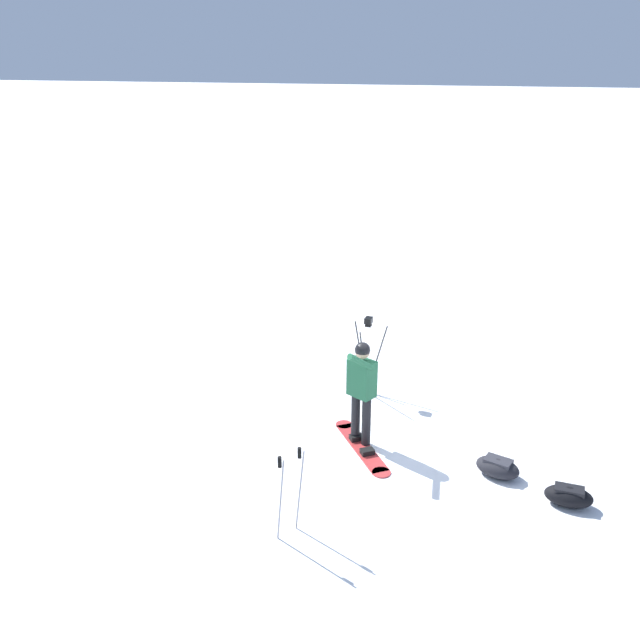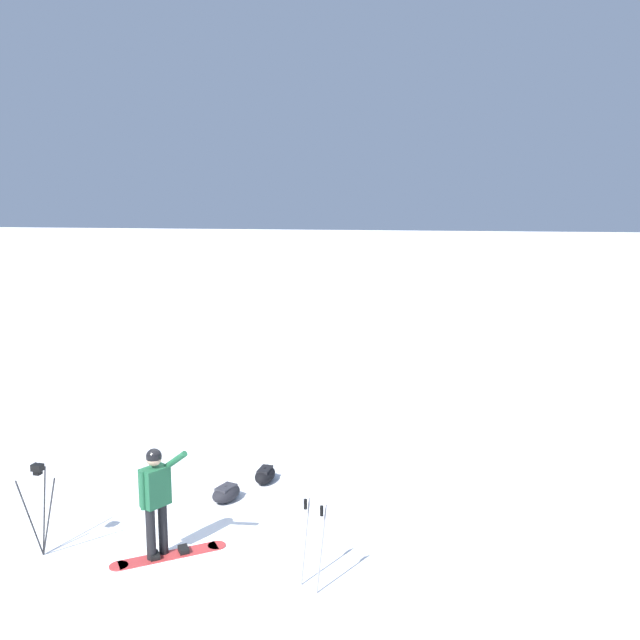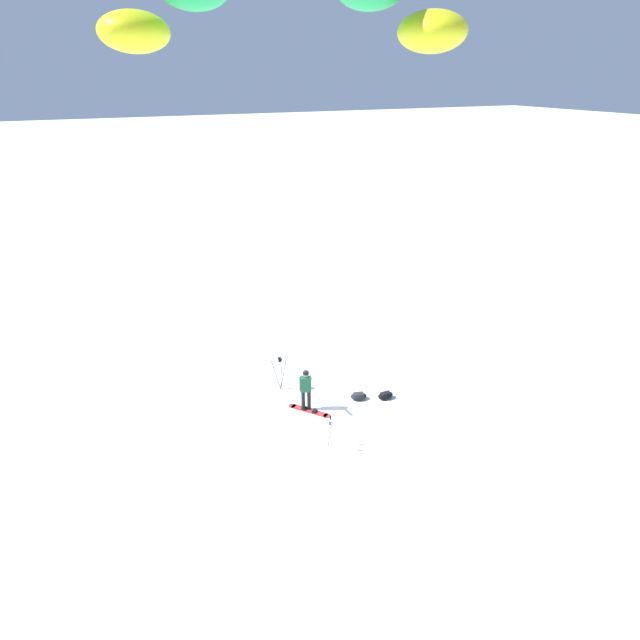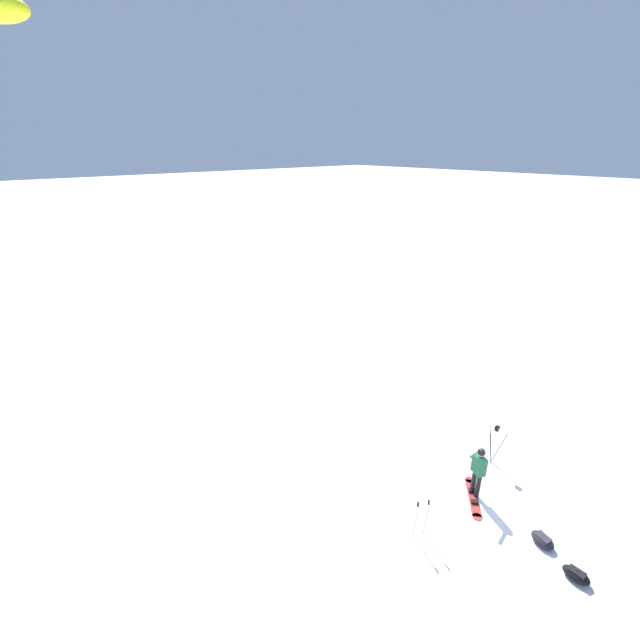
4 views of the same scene
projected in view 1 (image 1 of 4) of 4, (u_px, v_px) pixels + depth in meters
The scene contains 7 objects.
ground_plane at pixel (395, 462), 10.21m from camera, with size 300.00×300.00×0.00m, color white.
snowboarder at pixel (361, 383), 10.37m from camera, with size 0.47×0.76×1.73m.
snowboard at pixel (362, 446), 10.58m from camera, with size 1.20×1.42×0.10m.
gear_bag_large at pixel (498, 467), 9.83m from camera, with size 0.71×0.54×0.27m.
camera_tripod at pixel (368, 340), 11.99m from camera, with size 0.63×0.51×1.44m.
gear_bag_small at pixel (569, 496), 9.18m from camera, with size 0.64×0.35×0.28m.
ski_poles at pixel (290, 482), 8.34m from camera, with size 0.32×0.39×1.22m.
Camera 1 is at (-1.83, 8.65, 5.64)m, focal length 38.41 mm.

